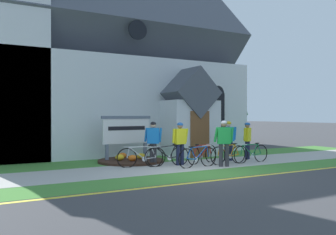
% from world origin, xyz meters
% --- Properties ---
extents(ground, '(140.00, 140.00, 0.00)m').
position_xyz_m(ground, '(0.00, 4.00, 0.00)').
color(ground, '#3D3D3F').
extents(sidewalk_slab, '(32.00, 2.53, 0.01)m').
position_xyz_m(sidewalk_slab, '(0.05, 1.81, 0.01)').
color(sidewalk_slab, '#A8A59E').
rests_on(sidewalk_slab, ground).
extents(grass_verge, '(32.00, 1.57, 0.01)m').
position_xyz_m(grass_verge, '(0.05, -0.25, 0.00)').
color(grass_verge, '#427F33').
rests_on(grass_verge, ground).
extents(church_lawn, '(24.00, 2.27, 0.01)m').
position_xyz_m(church_lawn, '(0.05, 4.20, 0.00)').
color(church_lawn, '#427F33').
rests_on(church_lawn, ground).
extents(curb_paint_stripe, '(28.00, 0.16, 0.01)m').
position_xyz_m(curb_paint_stripe, '(0.05, -1.18, 0.00)').
color(curb_paint_stripe, yellow).
rests_on(curb_paint_stripe, ground).
extents(church_building, '(13.57, 10.32, 13.34)m').
position_xyz_m(church_building, '(-0.37, 9.29, 4.50)').
color(church_building, silver).
rests_on(church_building, ground).
extents(church_sign, '(2.22, 0.24, 1.88)m').
position_xyz_m(church_sign, '(-0.94, 4.23, 1.25)').
color(church_sign, slate).
rests_on(church_sign, ground).
extents(flower_bed, '(2.68, 2.68, 0.34)m').
position_xyz_m(flower_bed, '(-0.95, 3.78, 0.08)').
color(flower_bed, '#382319').
rests_on(flower_bed, ground).
extents(bicycle_red, '(1.73, 0.15, 0.81)m').
position_xyz_m(bicycle_red, '(0.65, 1.26, 0.38)').
color(bicycle_red, black).
rests_on(bicycle_red, ground).
extents(bicycle_silver, '(1.77, 0.49, 0.84)m').
position_xyz_m(bicycle_silver, '(-1.14, 2.26, 0.38)').
color(bicycle_silver, black).
rests_on(bicycle_silver, ground).
extents(bicycle_yellow, '(1.78, 0.08, 0.81)m').
position_xyz_m(bicycle_yellow, '(3.27, 1.31, 0.37)').
color(bicycle_yellow, black).
rests_on(bicycle_yellow, ground).
extents(bicycle_green, '(1.82, 0.16, 0.85)m').
position_xyz_m(bicycle_green, '(-0.19, 2.04, 0.39)').
color(bicycle_green, black).
rests_on(bicycle_green, ground).
extents(bicycle_blue, '(1.75, 0.09, 0.82)m').
position_xyz_m(bicycle_blue, '(2.24, 1.47, 0.37)').
color(bicycle_blue, black).
rests_on(bicycle_blue, ground).
extents(bicycle_orange, '(1.73, 0.56, 0.80)m').
position_xyz_m(bicycle_orange, '(1.39, 2.04, 0.37)').
color(bicycle_orange, black).
rests_on(bicycle_orange, ground).
extents(cyclist_in_red_jersey, '(0.52, 0.57, 1.66)m').
position_xyz_m(cyclist_in_red_jersey, '(-0.49, 2.64, 0.97)').
color(cyclist_in_red_jersey, '#2D2D33').
rests_on(cyclist_in_red_jersey, ground).
extents(cyclist_in_blue_jersey, '(0.59, 0.41, 1.59)m').
position_xyz_m(cyclist_in_blue_jersey, '(3.84, 2.18, 0.92)').
color(cyclist_in_blue_jersey, '#191E38').
rests_on(cyclist_in_blue_jersey, ground).
extents(cyclist_in_orange_jersey, '(0.57, 0.53, 1.72)m').
position_xyz_m(cyclist_in_orange_jersey, '(1.58, 0.91, 1.01)').
color(cyclist_in_orange_jersey, '#2D2D33').
rests_on(cyclist_in_orange_jersey, ground).
extents(cyclist_in_green_jersey, '(0.62, 0.38, 1.66)m').
position_xyz_m(cyclist_in_green_jersey, '(2.82, 2.19, 0.97)').
color(cyclist_in_green_jersey, '#191E38').
rests_on(cyclist_in_green_jersey, ground).
extents(cyclist_in_yellow_jersey, '(0.65, 0.29, 1.63)m').
position_xyz_m(cyclist_in_yellow_jersey, '(0.36, 2.03, 0.95)').
color(cyclist_in_yellow_jersey, '#191E38').
rests_on(cyclist_in_yellow_jersey, ground).
extents(roadside_conifer, '(3.66, 3.66, 7.30)m').
position_xyz_m(roadside_conifer, '(7.90, 9.48, 4.60)').
color(roadside_conifer, '#4C3823').
rests_on(roadside_conifer, ground).
extents(yard_deciduous_tree, '(3.27, 3.27, 5.67)m').
position_xyz_m(yard_deciduous_tree, '(-4.96, 7.38, 4.01)').
color(yard_deciduous_tree, '#4C3823').
rests_on(yard_deciduous_tree, ground).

